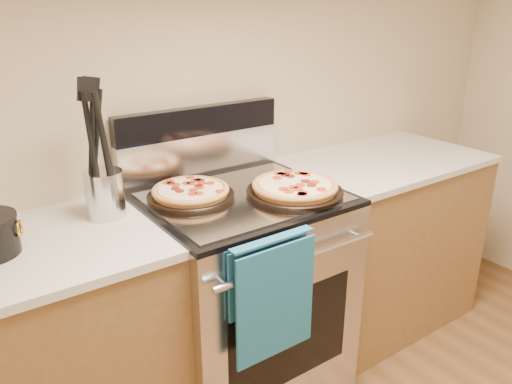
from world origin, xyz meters
TOP-DOWN VIEW (x-y plane):
  - wall_back at (0.00, 2.00)m, footprint 4.00×0.00m
  - range_body at (0.00, 1.65)m, footprint 0.76×0.68m
  - oven_window at (0.00, 1.31)m, footprint 0.56×0.01m
  - cooktop at (0.00, 1.65)m, footprint 0.76×0.68m
  - backsplash_lower at (0.00, 1.96)m, footprint 0.76×0.06m
  - backsplash_upper at (0.00, 1.96)m, footprint 0.76×0.06m
  - oven_handle at (0.00, 1.27)m, footprint 0.70×0.03m
  - dish_towel at (-0.12, 1.27)m, footprint 0.32×0.05m
  - foil_sheet at (0.00, 1.62)m, footprint 0.70×0.55m
  - cabinet_left at (-0.88, 1.68)m, footprint 1.00×0.62m
  - cabinet_right at (0.88, 1.68)m, footprint 1.00×0.62m
  - countertop_right at (0.88, 1.68)m, footprint 1.02×0.64m
  - pepperoni_pizza_back at (-0.18, 1.72)m, footprint 0.36×0.36m
  - pepperoni_pizza_front at (0.17, 1.52)m, footprint 0.42×0.42m
  - utensil_crock at (-0.49, 1.77)m, footprint 0.16×0.16m

SIDE VIEW (x-z plane):
  - cabinet_left at x=-0.88m, z-range 0.00..0.88m
  - cabinet_right at x=0.88m, z-range 0.00..0.88m
  - range_body at x=0.00m, z-range 0.00..0.90m
  - oven_window at x=0.00m, z-range 0.25..0.65m
  - dish_towel at x=-0.12m, z-range 0.49..0.91m
  - oven_handle at x=0.00m, z-range 0.79..0.81m
  - countertop_right at x=0.88m, z-range 0.88..0.91m
  - cooktop at x=0.00m, z-range 0.90..0.92m
  - foil_sheet at x=0.00m, z-range 0.92..0.93m
  - pepperoni_pizza_back at x=-0.18m, z-range 0.93..0.97m
  - pepperoni_pizza_front at x=0.17m, z-range 0.93..0.98m
  - utensil_crock at x=-0.49m, z-range 0.91..1.08m
  - backsplash_lower at x=0.00m, z-range 0.92..1.10m
  - backsplash_upper at x=0.00m, z-range 1.10..1.22m
  - wall_back at x=0.00m, z-range -0.65..3.35m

